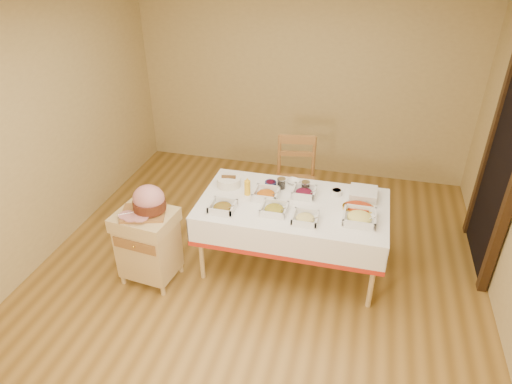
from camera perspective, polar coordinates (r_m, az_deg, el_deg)
room_shell at (r=3.97m, az=-0.05°, el=3.58°), size 5.00×5.00×5.00m
doorway at (r=4.95m, az=28.49°, el=2.93°), size 0.09×1.10×2.20m
dining_table at (r=4.53m, az=4.59°, el=-3.11°), size 1.82×1.02×0.76m
butcher_cart at (r=4.56m, az=-13.34°, el=-6.16°), size 0.59×0.51×0.77m
dining_chair at (r=5.29m, az=4.93°, el=1.39°), size 0.53×0.51×1.04m
ham_on_board at (r=4.32m, az=-13.34°, el=-1.20°), size 0.43×0.41×0.28m
serving_dish_a at (r=4.32m, az=-4.20°, el=-1.87°), size 0.24×0.24×0.10m
serving_dish_b at (r=4.28m, az=2.29°, el=-2.13°), size 0.24×0.24×0.10m
serving_dish_c at (r=4.17m, az=6.17°, el=-3.28°), size 0.23×0.23×0.09m
serving_dish_d at (r=4.26m, az=12.82°, el=-3.09°), size 0.30×0.30×0.11m
serving_dish_e at (r=4.50m, az=1.26°, el=-0.26°), size 0.26×0.24×0.12m
serving_dish_f at (r=4.56m, az=6.03°, el=-0.03°), size 0.24×0.23×0.11m
small_bowl_left at (r=4.79m, az=-2.99°, el=1.62°), size 0.11×0.11×0.05m
small_bowl_mid at (r=4.70m, az=1.84°, el=1.05°), size 0.12×0.12×0.05m
small_bowl_right at (r=4.61m, az=10.04°, el=-0.01°), size 0.11×0.11×0.06m
bowl_white_imported at (r=4.77m, az=4.71°, el=1.30°), size 0.18×0.18×0.03m
bowl_small_imported at (r=4.71m, az=12.58°, el=0.26°), size 0.16×0.16×0.05m
preserve_jar_left at (r=4.66m, az=3.19°, el=1.03°), size 0.09×0.09×0.11m
preserve_jar_right at (r=4.62m, az=6.20°, el=0.64°), size 0.09×0.09×0.11m
mustard_bottle at (r=4.52m, az=-1.09°, el=0.64°), size 0.06×0.06×0.19m
bread_basket at (r=4.71m, az=-3.42°, el=1.31°), size 0.25×0.25×0.11m
plate_stack at (r=4.62m, az=13.27°, el=-0.19°), size 0.26×0.26×0.08m
brass_platter at (r=4.43m, az=12.70°, el=-1.92°), size 0.31×0.22×0.04m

